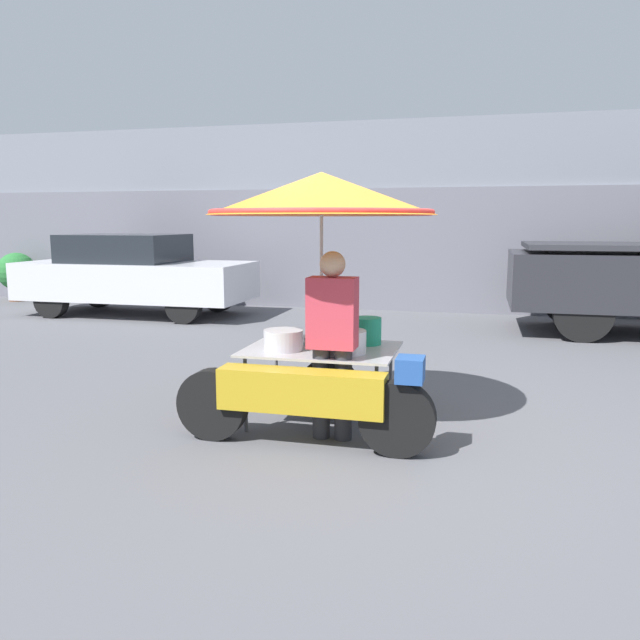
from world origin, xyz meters
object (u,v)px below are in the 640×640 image
at_px(vendor_person, 332,337).
at_px(potted_plant, 17,273).
at_px(vendor_motorcycle_cart, 320,230).
at_px(parked_car, 134,274).

relative_size(vendor_person, potted_plant, 1.43).
xyz_separation_m(vendor_motorcycle_cart, parked_car, (-4.92, 5.31, -0.90)).
bearing_deg(potted_plant, vendor_motorcycle_cart, -37.38).
relative_size(vendor_motorcycle_cart, parked_car, 0.51).
distance_m(vendor_motorcycle_cart, vendor_person, 0.90).
bearing_deg(vendor_person, parked_car, 132.22).
bearing_deg(potted_plant, parked_car, -18.17).
xyz_separation_m(parked_car, potted_plant, (-3.56, 1.17, -0.16)).
height_order(parked_car, potted_plant, parked_car).
bearing_deg(vendor_motorcycle_cart, parked_car, 132.83).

